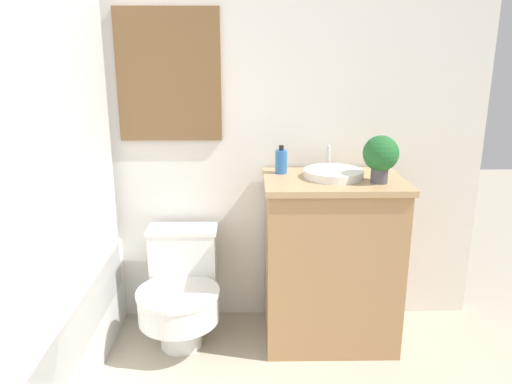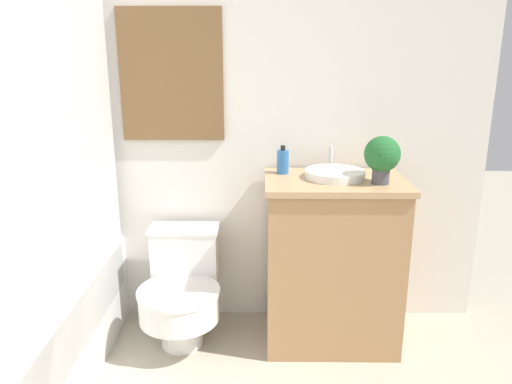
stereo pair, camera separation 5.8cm
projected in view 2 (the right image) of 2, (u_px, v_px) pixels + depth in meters
wall_back at (195, 99)px, 2.66m from camera, size 3.15×0.07×2.50m
shower_area at (7, 345)px, 2.14m from camera, size 0.66×1.59×1.98m
toilet at (182, 289)px, 2.63m from camera, size 0.42×0.55×0.59m
vanity at (332, 261)px, 2.60m from camera, size 0.70×0.49×0.89m
sink at (335, 174)px, 2.49m from camera, size 0.30×0.33×0.13m
soap_bottle at (283, 161)px, 2.57m from camera, size 0.06×0.06×0.15m
potted_plant at (382, 156)px, 2.35m from camera, size 0.17×0.17×0.23m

